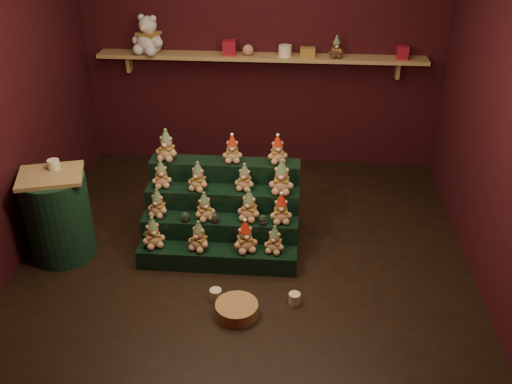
# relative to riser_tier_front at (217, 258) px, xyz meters

# --- Properties ---
(ground) EXTENTS (4.00, 4.00, 0.00)m
(ground) POSITION_rel_riser_tier_front_xyz_m (0.23, 0.21, -0.09)
(ground) COLOR black
(ground) RESTS_ON ground
(back_wall) EXTENTS (4.00, 0.10, 2.80)m
(back_wall) POSITION_rel_riser_tier_front_xyz_m (0.23, 2.26, 1.31)
(back_wall) COLOR black
(back_wall) RESTS_ON ground
(front_wall) EXTENTS (4.00, 0.10, 2.80)m
(front_wall) POSITION_rel_riser_tier_front_xyz_m (0.23, -1.84, 1.31)
(front_wall) COLOR black
(front_wall) RESTS_ON ground
(right_wall) EXTENTS (0.10, 4.00, 2.80)m
(right_wall) POSITION_rel_riser_tier_front_xyz_m (2.28, 0.21, 1.31)
(right_wall) COLOR black
(right_wall) RESTS_ON ground
(back_shelf) EXTENTS (3.60, 0.26, 0.24)m
(back_shelf) POSITION_rel_riser_tier_front_xyz_m (0.23, 2.08, 1.20)
(back_shelf) COLOR tan
(back_shelf) RESTS_ON ground
(riser_tier_front) EXTENTS (1.40, 0.22, 0.18)m
(riser_tier_front) POSITION_rel_riser_tier_front_xyz_m (0.00, 0.00, 0.00)
(riser_tier_front) COLOR black
(riser_tier_front) RESTS_ON ground
(riser_tier_midfront) EXTENTS (1.40, 0.22, 0.36)m
(riser_tier_midfront) POSITION_rel_riser_tier_front_xyz_m (0.00, 0.22, 0.09)
(riser_tier_midfront) COLOR black
(riser_tier_midfront) RESTS_ON ground
(riser_tier_midback) EXTENTS (1.40, 0.22, 0.54)m
(riser_tier_midback) POSITION_rel_riser_tier_front_xyz_m (0.00, 0.44, 0.18)
(riser_tier_midback) COLOR black
(riser_tier_midback) RESTS_ON ground
(riser_tier_back) EXTENTS (1.40, 0.22, 0.72)m
(riser_tier_back) POSITION_rel_riser_tier_front_xyz_m (0.00, 0.66, 0.27)
(riser_tier_back) COLOR black
(riser_tier_back) RESTS_ON ground
(teddy_0) EXTENTS (0.26, 0.25, 0.28)m
(teddy_0) POSITION_rel_riser_tier_front_xyz_m (-0.56, 0.02, 0.23)
(teddy_0) COLOR tan
(teddy_0) RESTS_ON riser_tier_front
(teddy_1) EXTENTS (0.25, 0.24, 0.27)m
(teddy_1) POSITION_rel_riser_tier_front_xyz_m (-0.15, 0.00, 0.23)
(teddy_1) COLOR tan
(teddy_1) RESTS_ON riser_tier_front
(teddy_2) EXTENTS (0.27, 0.26, 0.30)m
(teddy_2) POSITION_rel_riser_tier_front_xyz_m (0.25, 0.01, 0.24)
(teddy_2) COLOR tan
(teddy_2) RESTS_ON riser_tier_front
(teddy_3) EXTENTS (0.22, 0.21, 0.25)m
(teddy_3) POSITION_rel_riser_tier_front_xyz_m (0.50, 0.01, 0.22)
(teddy_3) COLOR tan
(teddy_3) RESTS_ON riser_tier_front
(teddy_4) EXTENTS (0.22, 0.21, 0.26)m
(teddy_4) POSITION_rel_riser_tier_front_xyz_m (-0.56, 0.24, 0.40)
(teddy_4) COLOR tan
(teddy_4) RESTS_ON riser_tier_midfront
(teddy_5) EXTENTS (0.24, 0.24, 0.26)m
(teddy_5) POSITION_rel_riser_tier_front_xyz_m (-0.13, 0.21, 0.40)
(teddy_5) COLOR tan
(teddy_5) RESTS_ON riser_tier_midfront
(teddy_6) EXTENTS (0.24, 0.23, 0.28)m
(teddy_6) POSITION_rel_riser_tier_front_xyz_m (0.26, 0.24, 0.41)
(teddy_6) COLOR tan
(teddy_6) RESTS_ON riser_tier_midfront
(teddy_7) EXTENTS (0.22, 0.20, 0.27)m
(teddy_7) POSITION_rel_riser_tier_front_xyz_m (0.55, 0.22, 0.41)
(teddy_7) COLOR tan
(teddy_7) RESTS_ON riser_tier_midfront
(teddy_8) EXTENTS (0.22, 0.20, 0.25)m
(teddy_8) POSITION_rel_riser_tier_front_xyz_m (-0.56, 0.45, 0.58)
(teddy_8) COLOR tan
(teddy_8) RESTS_ON riser_tier_midback
(teddy_9) EXTENTS (0.24, 0.23, 0.27)m
(teddy_9) POSITION_rel_riser_tier_front_xyz_m (-0.21, 0.42, 0.58)
(teddy_9) COLOR tan
(teddy_9) RESTS_ON riser_tier_midback
(teddy_10) EXTENTS (0.21, 0.19, 0.25)m
(teddy_10) POSITION_rel_riser_tier_front_xyz_m (0.20, 0.46, 0.57)
(teddy_10) COLOR tan
(teddy_10) RESTS_ON riser_tier_midback
(teddy_11) EXTENTS (0.24, 0.22, 0.31)m
(teddy_11) POSITION_rel_riser_tier_front_xyz_m (0.54, 0.43, 0.61)
(teddy_11) COLOR tan
(teddy_11) RESTS_ON riser_tier_midback
(teddy_12) EXTENTS (0.24, 0.22, 0.29)m
(teddy_12) POSITION_rel_riser_tier_front_xyz_m (-0.54, 0.65, 0.78)
(teddy_12) COLOR tan
(teddy_12) RESTS_ON riser_tier_back
(teddy_13) EXTENTS (0.20, 0.18, 0.26)m
(teddy_13) POSITION_rel_riser_tier_front_xyz_m (0.07, 0.66, 0.76)
(teddy_13) COLOR tan
(teddy_13) RESTS_ON riser_tier_back
(teddy_14) EXTENTS (0.22, 0.21, 0.26)m
(teddy_14) POSITION_rel_riser_tier_front_xyz_m (0.49, 0.68, 0.76)
(teddy_14) COLOR tan
(teddy_14) RESTS_ON riser_tier_back
(snow_globe_a) EXTENTS (0.07, 0.07, 0.09)m
(snow_globe_a) POSITION_rel_riser_tier_front_xyz_m (-0.30, 0.16, 0.32)
(snow_globe_a) COLOR black
(snow_globe_a) RESTS_ON riser_tier_midfront
(snow_globe_b) EXTENTS (0.07, 0.07, 0.09)m
(snow_globe_b) POSITION_rel_riser_tier_front_xyz_m (-0.03, 0.16, 0.32)
(snow_globe_b) COLOR black
(snow_globe_b) RESTS_ON riser_tier_midfront
(snow_globe_c) EXTENTS (0.07, 0.07, 0.09)m
(snow_globe_c) POSITION_rel_riser_tier_front_xyz_m (0.39, 0.16, 0.32)
(snow_globe_c) COLOR black
(snow_globe_c) RESTS_ON riser_tier_midfront
(side_table) EXTENTS (0.64, 0.58, 0.82)m
(side_table) POSITION_rel_riser_tier_front_xyz_m (-1.42, 0.09, 0.32)
(side_table) COLOR tan
(side_table) RESTS_ON ground
(table_ornament) EXTENTS (0.10, 0.10, 0.08)m
(table_ornament) POSITION_rel_riser_tier_front_xyz_m (-1.42, 0.19, 0.77)
(table_ornament) COLOR #EEE4C4
(table_ornament) RESTS_ON side_table
(mini_christmas_tree) EXTENTS (0.19, 0.19, 0.33)m
(mini_christmas_tree) POSITION_rel_riser_tier_front_xyz_m (-0.64, 0.13, 0.07)
(mini_christmas_tree) COLOR #4C2B1B
(mini_christmas_tree) RESTS_ON ground
(mug_left) EXTENTS (0.10, 0.10, 0.10)m
(mug_left) POSITION_rel_riser_tier_front_xyz_m (0.05, -0.45, -0.04)
(mug_left) COLOR beige
(mug_left) RESTS_ON ground
(mug_right) EXTENTS (0.10, 0.10, 0.10)m
(mug_right) POSITION_rel_riser_tier_front_xyz_m (0.69, -0.44, -0.04)
(mug_right) COLOR beige
(mug_right) RESTS_ON ground
(wicker_basket) EXTENTS (0.45, 0.45, 0.11)m
(wicker_basket) POSITION_rel_riser_tier_front_xyz_m (0.24, -0.62, -0.04)
(wicker_basket) COLOR #AB7D45
(wicker_basket) RESTS_ON ground
(white_bear) EXTENTS (0.47, 0.44, 0.53)m
(white_bear) POSITION_rel_riser_tier_front_xyz_m (-0.99, 2.05, 1.49)
(white_bear) COLOR silver
(white_bear) RESTS_ON back_shelf
(brown_bear) EXTENTS (0.18, 0.16, 0.23)m
(brown_bear) POSITION_rel_riser_tier_front_xyz_m (1.04, 2.05, 1.34)
(brown_bear) COLOR #492D18
(brown_bear) RESTS_ON back_shelf
(gift_tin_red_a) EXTENTS (0.14, 0.14, 0.16)m
(gift_tin_red_a) POSITION_rel_riser_tier_front_xyz_m (-0.11, 2.06, 1.31)
(gift_tin_red_a) COLOR #B41B2E
(gift_tin_red_a) RESTS_ON back_shelf
(gift_tin_cream) EXTENTS (0.14, 0.14, 0.12)m
(gift_tin_cream) POSITION_rel_riser_tier_front_xyz_m (0.49, 2.06, 1.29)
(gift_tin_cream) COLOR #EEE4C4
(gift_tin_cream) RESTS_ON back_shelf
(gift_tin_red_b) EXTENTS (0.12, 0.12, 0.14)m
(gift_tin_red_b) POSITION_rel_riser_tier_front_xyz_m (1.74, 2.06, 1.30)
(gift_tin_red_b) COLOR #B41B2E
(gift_tin_red_b) RESTS_ON back_shelf
(shelf_plush_ball) EXTENTS (0.12, 0.12, 0.12)m
(shelf_plush_ball) POSITION_rel_riser_tier_front_xyz_m (0.09, 2.06, 1.29)
(shelf_plush_ball) COLOR tan
(shelf_plush_ball) RESTS_ON back_shelf
(scarf_gift_box) EXTENTS (0.16, 0.10, 0.10)m
(scarf_gift_box) POSITION_rel_riser_tier_front_xyz_m (0.74, 2.06, 1.28)
(scarf_gift_box) COLOR #C7671C
(scarf_gift_box) RESTS_ON back_shelf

